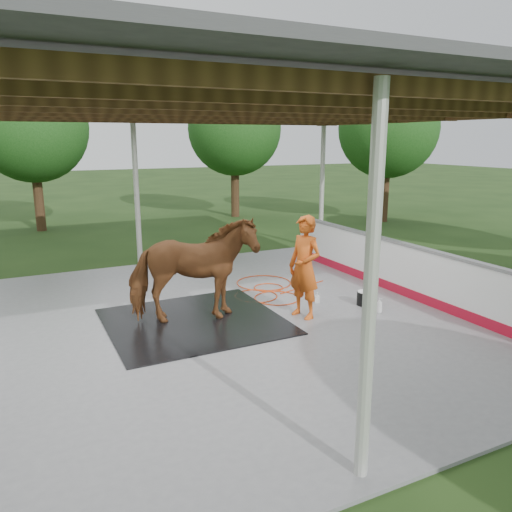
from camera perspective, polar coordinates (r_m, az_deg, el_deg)
name	(u,v)px	position (r m, az deg, el deg)	size (l,w,h in m)	color
ground	(202,327)	(9.36, -6.24, -8.01)	(100.00, 100.00, 0.00)	#1E3814
concrete_slab	(202,325)	(9.35, -6.24, -7.87)	(12.00, 10.00, 0.05)	slate
pavilion_structure	(196,103)	(8.75, -6.92, 16.99)	(12.60, 10.60, 4.05)	beige
dasher_board	(396,268)	(11.49, 15.76, -1.31)	(0.16, 8.00, 1.15)	#B20E26
tree_belt	(195,116)	(9.68, -6.99, 15.56)	(28.00, 28.00, 5.80)	#382314
rubber_mat	(195,321)	(9.46, -7.04, -7.40)	(3.14, 2.94, 0.02)	black
horse	(193,270)	(9.16, -7.21, -1.64)	(1.05, 2.30, 1.94)	brown
handler	(305,267)	(9.42, 5.57, -1.27)	(0.71, 0.47, 1.96)	#C74E15
wash_bucket	(364,298)	(10.50, 12.29, -4.70)	(0.31, 0.31, 0.29)	black
soap_bottle_a	(379,305)	(10.10, 13.91, -5.51)	(0.12, 0.12, 0.30)	silver
soap_bottle_b	(317,298)	(10.50, 7.00, -4.73)	(0.10, 0.10, 0.22)	#338CD8
hose_coil	(266,290)	(11.29, 1.14, -3.85)	(2.44, 2.29, 0.02)	#BE380D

